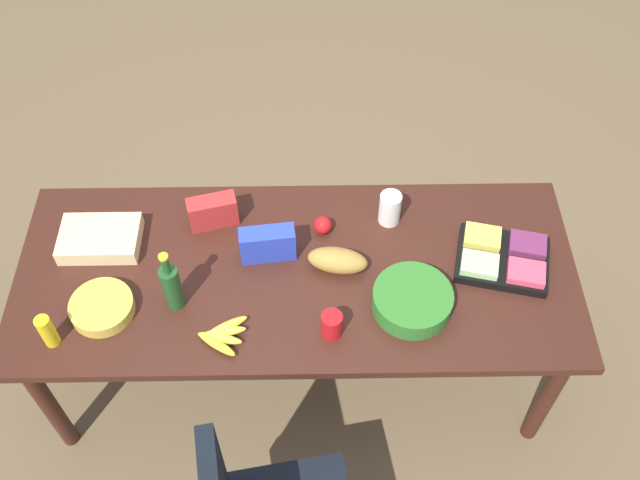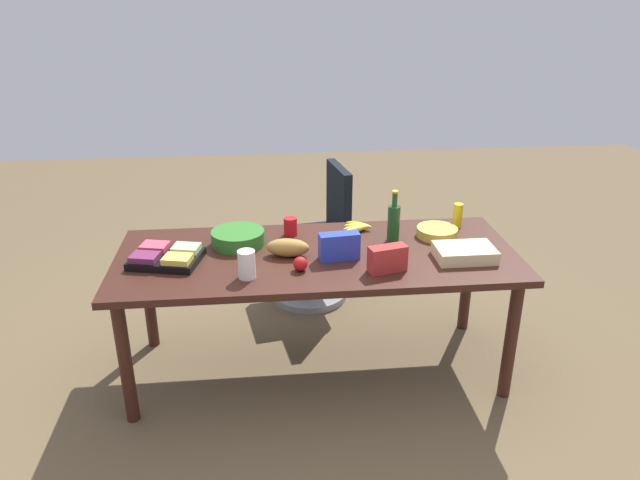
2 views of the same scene
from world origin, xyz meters
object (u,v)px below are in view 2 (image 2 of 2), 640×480
(office_chair, at_px, (316,248))
(apple_red, at_px, (300,264))
(wine_bottle, at_px, (394,222))
(salad_bowl, at_px, (238,238))
(red_solo_cup, at_px, (290,227))
(mayo_jar, at_px, (247,264))
(chip_bag_red, at_px, (387,259))
(conference_table, at_px, (317,266))
(chip_bag_blue, at_px, (339,246))
(fruit_platter, at_px, (166,257))
(bread_loaf, at_px, (288,248))
(mustard_bottle, at_px, (458,216))
(sheet_cake, at_px, (465,253))
(chip_bowl, at_px, (437,232))
(banana_bunch, at_px, (357,227))

(office_chair, height_order, apple_red, office_chair)
(wine_bottle, distance_m, salad_bowl, 0.91)
(office_chair, height_order, red_solo_cup, office_chair)
(office_chair, height_order, mayo_jar, office_chair)
(chip_bag_red, bearing_deg, conference_table, -36.51)
(chip_bag_red, bearing_deg, chip_bag_blue, -37.07)
(fruit_platter, bearing_deg, office_chair, -133.69)
(conference_table, distance_m, office_chair, 0.98)
(fruit_platter, distance_m, red_solo_cup, 0.76)
(bread_loaf, bearing_deg, mustard_bottle, -163.28)
(sheet_cake, xyz_separation_m, mustard_bottle, (-0.10, -0.46, 0.04))
(fruit_platter, relative_size, wine_bottle, 1.35)
(bread_loaf, relative_size, wine_bottle, 0.78)
(chip_bowl, height_order, red_solo_cup, red_solo_cup)
(conference_table, relative_size, wine_bottle, 7.32)
(conference_table, bearing_deg, office_chair, -95.26)
(fruit_platter, xyz_separation_m, banana_bunch, (-1.10, -0.33, -0.01))
(chip_bowl, distance_m, mayo_jar, 1.21)
(chip_bowl, distance_m, chip_bag_blue, 0.68)
(apple_red, xyz_separation_m, mayo_jar, (0.28, 0.06, 0.04))
(chip_bowl, height_order, apple_red, apple_red)
(conference_table, bearing_deg, salad_bowl, -21.30)
(fruit_platter, relative_size, apple_red, 5.46)
(apple_red, xyz_separation_m, mustard_bottle, (-1.01, -0.51, 0.04))
(chip_bowl, height_order, chip_bag_blue, chip_bag_blue)
(chip_bag_blue, relative_size, red_solo_cup, 2.00)
(bread_loaf, height_order, mustard_bottle, mustard_bottle)
(fruit_platter, distance_m, chip_bag_blue, 0.94)
(fruit_platter, bearing_deg, apple_red, 166.29)
(chip_bowl, distance_m, chip_bag_red, 0.59)
(wine_bottle, xyz_separation_m, sheet_cake, (-0.34, 0.29, -0.08))
(banana_bunch, bearing_deg, chip_bag_red, 97.10)
(banana_bunch, relative_size, mayo_jar, 1.31)
(conference_table, distance_m, bread_loaf, 0.21)
(banana_bunch, height_order, salad_bowl, salad_bowl)
(conference_table, relative_size, bread_loaf, 9.34)
(conference_table, bearing_deg, apple_red, 61.93)
(apple_red, distance_m, red_solo_cup, 0.49)
(apple_red, distance_m, salad_bowl, 0.50)
(bread_loaf, distance_m, chip_bag_red, 0.56)
(chip_bag_blue, distance_m, banana_bunch, 0.42)
(sheet_cake, bearing_deg, conference_table, -10.55)
(mustard_bottle, bearing_deg, chip_bag_red, 45.22)
(conference_table, height_order, salad_bowl, salad_bowl)
(office_chair, distance_m, sheet_cake, 1.35)
(chip_bag_red, xyz_separation_m, salad_bowl, (0.79, -0.43, -0.03))
(office_chair, relative_size, wine_bottle, 3.23)
(mayo_jar, bearing_deg, chip_bag_blue, -160.39)
(conference_table, distance_m, chip_bowl, 0.77)
(chip_bag_blue, bearing_deg, conference_table, -35.34)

